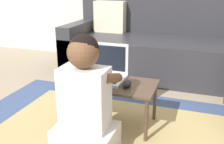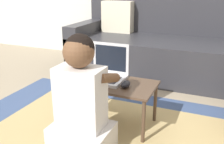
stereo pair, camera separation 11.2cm
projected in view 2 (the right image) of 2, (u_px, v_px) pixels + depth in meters
name	position (u px, v px, depth m)	size (l,w,h in m)	color
ground_plane	(103.00, 125.00, 1.88)	(16.00, 16.00, 0.00)	gray
area_rug	(103.00, 136.00, 1.74)	(2.11, 1.52, 0.01)	#3D517A
couch	(173.00, 48.00, 2.82)	(2.16, 0.87, 0.87)	#2D2D33
laptop_desk	(113.00, 88.00, 1.80)	(0.58, 0.34, 0.32)	#4C3828
laptop	(106.00, 74.00, 1.85)	(0.28, 0.24, 0.24)	silver
computer_mouse	(126.00, 84.00, 1.71)	(0.06, 0.09, 0.04)	black
person_seated	(81.00, 103.00, 1.50)	(0.36, 0.36, 0.72)	silver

